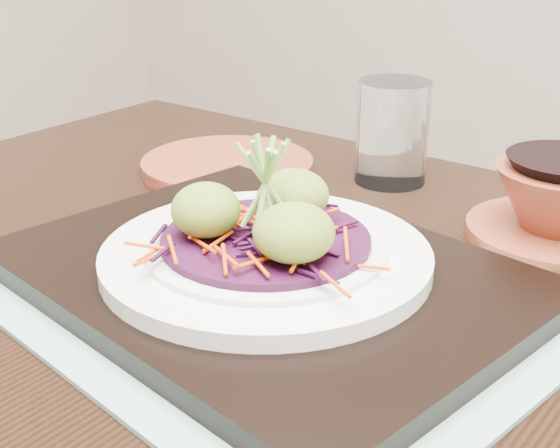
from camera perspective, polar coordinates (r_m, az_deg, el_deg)
The scene contains 11 objects.
dining_table at distance 0.65m, azimuth 2.26°, elevation -12.28°, with size 1.16×0.82×0.69m.
placemat at distance 0.61m, azimuth -1.02°, elevation -4.67°, with size 0.45×0.35×0.00m, color gray.
serving_tray at distance 0.61m, azimuth -1.03°, elevation -3.77°, with size 0.39×0.29×0.02m, color black.
white_plate at distance 0.60m, azimuth -1.04°, elevation -2.29°, with size 0.26×0.26×0.02m.
cabbage_bed at distance 0.60m, azimuth -1.05°, elevation -1.17°, with size 0.16×0.16×0.01m, color #310929.
carrot_julienne at distance 0.59m, azimuth -1.05°, elevation -0.47°, with size 0.20×0.20×0.01m, color #D03C03, non-canonical shape.
guacamole_scoops at distance 0.59m, azimuth -1.10°, elevation 0.84°, with size 0.14×0.12×0.04m.
scallion_garnish at distance 0.58m, azimuth -1.08°, elevation 2.65°, with size 0.06×0.06×0.09m, color #7AB046, non-canonical shape.
terracotta_side_plate at distance 0.88m, azimuth -3.87°, elevation 4.32°, with size 0.19×0.19×0.01m, color maroon.
water_glass at distance 0.84m, azimuth 8.21°, elevation 6.66°, with size 0.08×0.08×0.11m, color white.
terracotta_bowl_set at distance 0.73m, azimuth 19.81°, elevation 1.10°, with size 0.17×0.17×0.07m.
Camera 1 is at (0.23, -0.42, 0.98)m, focal length 50.00 mm.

